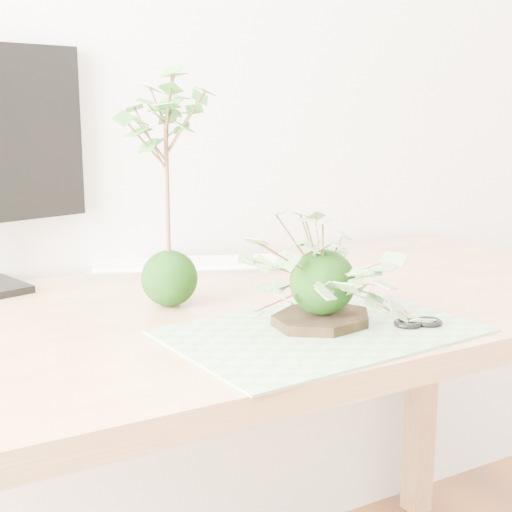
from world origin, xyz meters
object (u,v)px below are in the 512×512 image
at_px(desk, 214,358).
at_px(maple_kokedama, 166,140).
at_px(ivy_kokedama, 323,252).
at_px(keyboard, 196,265).

relative_size(desk, maple_kokedama, 4.12).
xyz_separation_m(ivy_kokedama, keyboard, (-0.00, 0.45, -0.11)).
relative_size(desk, keyboard, 3.56).
xyz_separation_m(desk, maple_kokedama, (-0.06, 0.05, 0.36)).
xyz_separation_m(desk, keyboard, (0.10, 0.28, 0.10)).
height_order(desk, ivy_kokedama, ivy_kokedama).
distance_m(ivy_kokedama, maple_kokedama, 0.31).
distance_m(desk, maple_kokedama, 0.37).
bearing_deg(keyboard, maple_kokedama, -101.44).
relative_size(desk, ivy_kokedama, 5.18).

